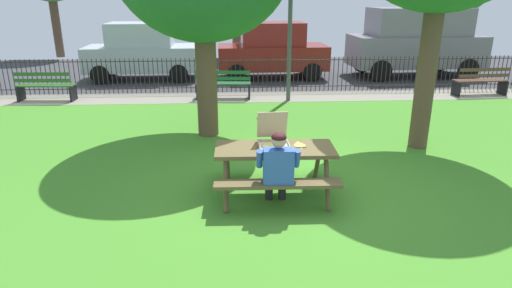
{
  "coord_description": "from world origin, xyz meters",
  "views": [
    {
      "loc": [
        -0.93,
        -6.55,
        2.99
      ],
      "look_at": [
        -0.56,
        -0.14,
        0.75
      ],
      "focal_mm": 30.64,
      "sensor_mm": 36.0,
      "label": 1
    }
  ],
  "objects": [
    {
      "name": "parked_car_far_left",
      "position": [
        -4.06,
        9.38,
        1.01
      ],
      "size": [
        3.94,
        1.91,
        1.98
      ],
      "color": "#B3BEC4",
      "rests_on": "ground"
    },
    {
      "name": "park_bench_center",
      "position": [
        -1.15,
        6.16,
        0.42
      ],
      "size": [
        1.62,
        0.57,
        0.85
      ],
      "color": "#246234",
      "rests_on": "ground"
    },
    {
      "name": "iron_fence_streetside",
      "position": [
        0.0,
        7.0,
        0.55
      ],
      "size": [
        23.85,
        0.03,
        1.08
      ],
      "color": "#2D2823",
      "rests_on": "ground"
    },
    {
      "name": "cobblestone_walkway",
      "position": [
        0.0,
        6.3,
        -0.0
      ],
      "size": [
        28.0,
        1.4,
        0.01
      ],
      "primitive_type": "cube",
      "color": "gray"
    },
    {
      "name": "picnic_table_foreground",
      "position": [
        -0.28,
        -0.37,
        0.6
      ],
      "size": [
        1.84,
        1.52,
        0.79
      ],
      "color": "brown",
      "rests_on": "ground"
    },
    {
      "name": "adult_at_table",
      "position": [
        -0.29,
        -0.87,
        0.66
      ],
      "size": [
        0.61,
        0.6,
        1.19
      ],
      "color": "#242424",
      "rests_on": "ground"
    },
    {
      "name": "pizza_box_open",
      "position": [
        -0.3,
        -0.29,
        0.87
      ],
      "size": [
        0.48,
        0.57,
        0.51
      ],
      "color": "tan",
      "rests_on": "picnic_table_foreground"
    },
    {
      "name": "pizza_slice_on_table",
      "position": [
        0.11,
        -0.3,
        0.78
      ],
      "size": [
        0.15,
        0.26,
        0.02
      ],
      "color": "#F0C44B",
      "rests_on": "picnic_table_foreground"
    },
    {
      "name": "park_bench_right",
      "position": [
        6.66,
        6.16,
        0.42
      ],
      "size": [
        1.62,
        0.55,
        0.85
      ],
      "color": "brown",
      "rests_on": "ground"
    },
    {
      "name": "ground",
      "position": [
        0.0,
        1.5,
        -0.01
      ],
      "size": [
        28.0,
        11.0,
        0.02
      ],
      "primitive_type": "cube",
      "color": "#468D29"
    },
    {
      "name": "park_bench_left",
      "position": [
        -6.24,
        6.16,
        0.42
      ],
      "size": [
        1.62,
        0.55,
        0.85
      ],
      "color": "#2F5F26",
      "rests_on": "ground"
    },
    {
      "name": "parked_car_center",
      "position": [
        5.87,
        9.38,
        1.31
      ],
      "size": [
        4.78,
        2.24,
        2.46
      ],
      "color": "gray",
      "rests_on": "ground"
    },
    {
      "name": "lamp_post_walkway",
      "position": [
        0.73,
        5.81,
        2.36
      ],
      "size": [
        0.28,
        0.28,
        3.84
      ],
      "color": "#4C4C51",
      "rests_on": "ground"
    },
    {
      "name": "parked_car_left",
      "position": [
        0.6,
        9.38,
        1.01
      ],
      "size": [
        3.95,
        1.93,
        1.98
      ],
      "color": "maroon",
      "rests_on": "ground"
    },
    {
      "name": "street_asphalt",
      "position": [
        0.0,
        10.75,
        -0.01
      ],
      "size": [
        28.0,
        7.5,
        0.01
      ],
      "primitive_type": "cube",
      "color": "#38383D"
    }
  ]
}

